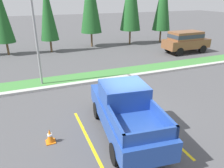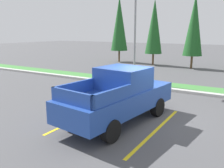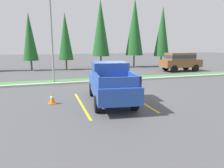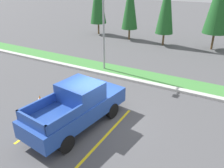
{
  "view_description": "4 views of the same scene",
  "coord_description": "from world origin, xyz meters",
  "px_view_note": "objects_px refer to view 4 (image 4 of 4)",
  "views": [
    {
      "loc": [
        -4.12,
        -7.76,
        5.34
      ],
      "look_at": [
        -0.44,
        1.27,
        1.33
      ],
      "focal_mm": 34.69,
      "sensor_mm": 36.0,
      "label": 1
    },
    {
      "loc": [
        3.58,
        -8.62,
        3.43
      ],
      "look_at": [
        -1.32,
        -0.49,
        1.35
      ],
      "focal_mm": 38.66,
      "sensor_mm": 36.0,
      "label": 2
    },
    {
      "loc": [
        -3.85,
        -11.14,
        2.99
      ],
      "look_at": [
        -0.53,
        -0.49,
        0.88
      ],
      "focal_mm": 33.26,
      "sensor_mm": 36.0,
      "label": 3
    },
    {
      "loc": [
        5.07,
        -8.03,
        6.44
      ],
      "look_at": [
        -0.12,
        1.2,
        1.44
      ],
      "focal_mm": 36.91,
      "sensor_mm": 36.0,
      "label": 4
    }
  ],
  "objects_px": {
    "pickup_truck_main": "(77,106)",
    "cypress_tree_left_inner": "(130,2)",
    "street_light": "(102,19)",
    "cypress_tree_center": "(167,4)",
    "traffic_cone": "(40,100)"
  },
  "relations": [
    {
      "from": "cypress_tree_left_inner",
      "to": "cypress_tree_center",
      "type": "relative_size",
      "value": 0.98
    },
    {
      "from": "cypress_tree_center",
      "to": "traffic_cone",
      "type": "distance_m",
      "value": 15.53
    },
    {
      "from": "pickup_truck_main",
      "to": "street_light",
      "type": "xyz_separation_m",
      "value": [
        -2.68,
        6.63,
        2.69
      ]
    },
    {
      "from": "cypress_tree_left_inner",
      "to": "pickup_truck_main",
      "type": "bearing_deg",
      "value": -72.78
    },
    {
      "from": "traffic_cone",
      "to": "cypress_tree_center",
      "type": "bearing_deg",
      "value": 82.16
    },
    {
      "from": "pickup_truck_main",
      "to": "cypress_tree_center",
      "type": "height_order",
      "value": "cypress_tree_center"
    },
    {
      "from": "traffic_cone",
      "to": "street_light",
      "type": "bearing_deg",
      "value": 87.26
    },
    {
      "from": "cypress_tree_left_inner",
      "to": "cypress_tree_center",
      "type": "bearing_deg",
      "value": -5.83
    },
    {
      "from": "pickup_truck_main",
      "to": "cypress_tree_left_inner",
      "type": "bearing_deg",
      "value": 107.22
    },
    {
      "from": "cypress_tree_center",
      "to": "traffic_cone",
      "type": "relative_size",
      "value": 11.23
    },
    {
      "from": "street_light",
      "to": "traffic_cone",
      "type": "xyz_separation_m",
      "value": [
        -0.29,
        -6.12,
        -3.44
      ]
    },
    {
      "from": "street_light",
      "to": "cypress_tree_left_inner",
      "type": "bearing_deg",
      "value": 103.63
    },
    {
      "from": "street_light",
      "to": "cypress_tree_center",
      "type": "height_order",
      "value": "cypress_tree_center"
    },
    {
      "from": "pickup_truck_main",
      "to": "traffic_cone",
      "type": "height_order",
      "value": "pickup_truck_main"
    },
    {
      "from": "cypress_tree_left_inner",
      "to": "traffic_cone",
      "type": "height_order",
      "value": "cypress_tree_left_inner"
    }
  ]
}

